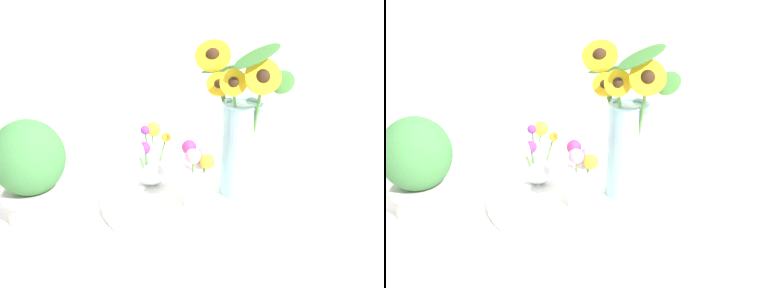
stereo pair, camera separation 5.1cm
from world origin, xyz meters
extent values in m
plane|color=silver|center=(0.00, 0.00, 0.00)|extent=(6.00, 6.00, 0.00)
cylinder|color=white|center=(0.00, 0.04, 0.01)|extent=(0.49, 0.49, 0.02)
cylinder|color=#9ED1D6|center=(0.12, 0.02, 0.14)|extent=(0.10, 0.10, 0.24)
torus|color=#9ED1D6|center=(0.12, 0.02, 0.27)|extent=(0.10, 0.10, 0.01)
cylinder|color=#4C8438|center=(0.09, 0.02, 0.19)|extent=(0.07, 0.03, 0.23)
cylinder|color=yellow|center=(0.06, 0.03, 0.31)|extent=(0.07, 0.05, 0.07)
sphere|color=#382314|center=(0.06, 0.03, 0.31)|extent=(0.03, 0.03, 0.03)
cylinder|color=#4C8438|center=(0.10, -0.01, 0.20)|extent=(0.04, 0.05, 0.25)
cylinder|color=yellow|center=(0.09, -0.03, 0.33)|extent=(0.07, 0.03, 0.07)
sphere|color=#382314|center=(0.09, -0.03, 0.33)|extent=(0.03, 0.03, 0.03)
cylinder|color=#4C8438|center=(0.10, 0.04, 0.21)|extent=(0.09, 0.08, 0.31)
cylinder|color=yellow|center=(0.05, 0.08, 0.37)|extent=(0.10, 0.07, 0.09)
sphere|color=#382314|center=(0.05, 0.08, 0.37)|extent=(0.04, 0.04, 0.04)
cylinder|color=#4C8438|center=(0.14, -0.02, 0.20)|extent=(0.02, 0.05, 0.28)
cylinder|color=yellow|center=(0.15, -0.04, 0.34)|extent=(0.08, 0.05, 0.08)
sphere|color=#382314|center=(0.15, -0.04, 0.34)|extent=(0.03, 0.03, 0.03)
ellipsoid|color=#38702D|center=(0.09, 0.10, 0.34)|extent=(0.16, 0.11, 0.04)
ellipsoid|color=#38702D|center=(0.13, -0.04, 0.39)|extent=(0.12, 0.07, 0.07)
ellipsoid|color=#38702D|center=(0.20, -0.01, 0.33)|extent=(0.09, 0.13, 0.04)
cylinder|color=white|center=(0.00, -0.03, 0.08)|extent=(0.06, 0.06, 0.11)
cylinder|color=#568E42|center=(0.01, -0.03, 0.10)|extent=(0.03, 0.02, 0.11)
sphere|color=pink|center=(0.02, -0.03, 0.15)|extent=(0.04, 0.04, 0.04)
cylinder|color=#568E42|center=(-0.01, -0.02, 0.11)|extent=(0.02, 0.02, 0.12)
sphere|color=#C6337A|center=(-0.01, -0.01, 0.17)|extent=(0.04, 0.04, 0.04)
cylinder|color=#568E42|center=(-0.01, -0.06, 0.11)|extent=(0.01, 0.04, 0.12)
sphere|color=pink|center=(-0.01, -0.08, 0.17)|extent=(0.04, 0.04, 0.04)
cylinder|color=#568E42|center=(0.01, -0.05, 0.09)|extent=(0.03, 0.03, 0.11)
sphere|color=yellow|center=(0.03, -0.06, 0.15)|extent=(0.04, 0.04, 0.04)
sphere|color=white|center=(-0.11, 0.07, 0.06)|extent=(0.07, 0.07, 0.07)
cylinder|color=white|center=(-0.11, 0.07, 0.12)|extent=(0.03, 0.03, 0.04)
cylinder|color=#568E42|center=(-0.13, 0.05, 0.09)|extent=(0.02, 0.03, 0.10)
sphere|color=white|center=(-0.14, 0.04, 0.14)|extent=(0.04, 0.04, 0.04)
cylinder|color=#568E42|center=(-0.12, 0.06, 0.09)|extent=(0.01, 0.03, 0.10)
sphere|color=purple|center=(-0.13, 0.05, 0.14)|extent=(0.03, 0.03, 0.03)
cylinder|color=#568E42|center=(-0.11, 0.10, 0.11)|extent=(0.02, 0.03, 0.11)
sphere|color=yellow|center=(-0.10, 0.11, 0.17)|extent=(0.04, 0.04, 0.04)
cylinder|color=#568E42|center=(-0.12, 0.07, 0.12)|extent=(0.01, 0.02, 0.13)
sphere|color=purple|center=(-0.12, 0.06, 0.18)|extent=(0.02, 0.02, 0.02)
cylinder|color=#568E42|center=(-0.09, 0.10, 0.09)|extent=(0.03, 0.03, 0.10)
sphere|color=yellow|center=(-0.07, 0.11, 0.15)|extent=(0.03, 0.03, 0.03)
cylinder|color=beige|center=(-0.39, -0.03, 0.04)|extent=(0.14, 0.14, 0.07)
torus|color=beige|center=(-0.39, -0.03, 0.06)|extent=(0.16, 0.16, 0.02)
ellipsoid|color=#3D7A3D|center=(-0.39, -0.03, 0.16)|extent=(0.17, 0.17, 0.18)
camera|label=1|loc=(-0.06, -0.85, 0.52)|focal=35.00mm
camera|label=2|loc=(-0.01, -0.85, 0.52)|focal=35.00mm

